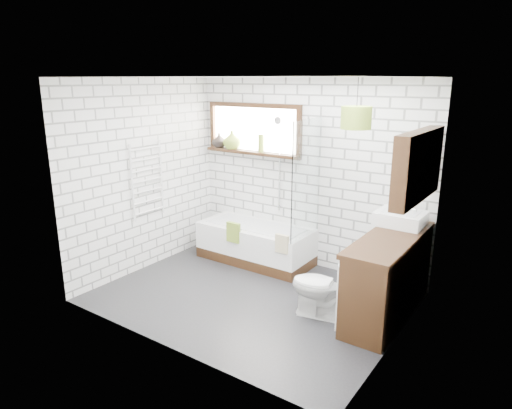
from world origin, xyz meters
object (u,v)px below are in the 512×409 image
Objects in this scene: bathtub at (256,243)px; toilet at (323,287)px; pendant at (356,118)px; vanity at (388,276)px; basin at (401,218)px.

bathtub is 1.72m from toilet.
pendant is (0.10, 0.40, 1.76)m from toilet.
vanity is 2.27× the size of toilet.
vanity is (2.04, -0.44, 0.19)m from bathtub.
toilet is (-0.49, -0.89, -0.63)m from basin.
basin is at bearing 97.43° from vanity.
bathtub is 3.09× the size of basin.
basin is 1.64× the size of pendant.
basin reaches higher than vanity.
toilet is at bearing -141.96° from vanity.
toilet is (1.48, -0.87, 0.09)m from bathtub.
pendant is at bearing -176.54° from vanity.
vanity is 4.98× the size of pendant.
toilet is 2.20× the size of pendant.
pendant reaches higher than basin.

